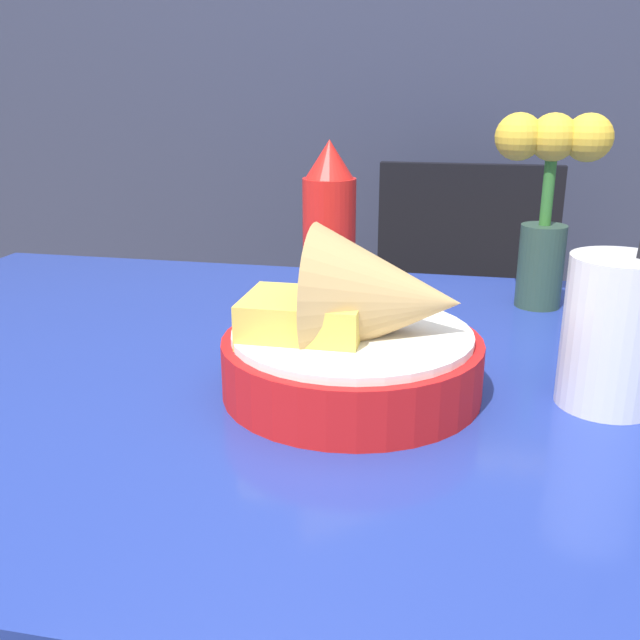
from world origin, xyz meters
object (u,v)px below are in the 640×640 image
drink_cup (612,337)px  flower_vase (548,187)px  chair_far_window (460,335)px  food_basket (361,336)px  ketchup_bottle (329,232)px

drink_cup → flower_vase: size_ratio=0.88×
chair_far_window → flower_vase: flower_vase is taller
food_basket → drink_cup: bearing=5.3°
food_basket → flower_vase: bearing=60.0°
drink_cup → flower_vase: 0.34m
ketchup_bottle → drink_cup: (0.32, -0.23, -0.04)m
chair_far_window → ketchup_bottle: bearing=-106.1°
chair_far_window → food_basket: 0.93m
chair_far_window → flower_vase: (0.10, -0.53, 0.40)m
flower_vase → food_basket: bearing=-120.0°
food_basket → drink_cup: size_ratio=1.12×
ketchup_bottle → drink_cup: drink_cup is taller
chair_far_window → flower_vase: 0.67m
drink_cup → food_basket: bearing=-174.7°
ketchup_bottle → drink_cup: size_ratio=0.99×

